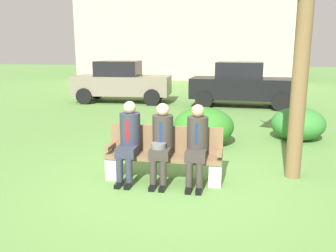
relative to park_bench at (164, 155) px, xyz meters
The scene contains 10 objects.
ground_plane 0.48m from the park_bench, 55.57° to the right, with size 80.00×80.00×0.00m, color #5D8D43.
park_bench is the anchor object (origin of this frame).
seated_man_left 0.66m from the park_bench, 167.83° to the right, with size 0.34×0.72×1.33m.
seated_man_middle 0.33m from the park_bench, 97.06° to the right, with size 0.34×0.72×1.31m.
seated_man_right 0.65m from the park_bench, 12.68° to the right, with size 0.34×0.72×1.31m.
shrub_near_bench 2.38m from the park_bench, 79.15° to the left, with size 1.39×1.27×0.87m, color #2F7724.
shrub_mid_lawn 4.15m from the park_bench, 50.19° to the left, with size 1.27×1.16×0.79m, color #347C31.
parked_car_near 9.02m from the park_bench, 112.50° to the left, with size 3.98×1.89×1.68m.
parked_car_far 8.23m from the park_bench, 80.24° to the left, with size 3.97×1.87×1.68m.
building_backdrop 23.73m from the park_bench, 95.75° to the left, with size 16.56×9.30×11.58m.
Camera 1 is at (0.98, -5.35, 2.17)m, focal length 37.62 mm.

